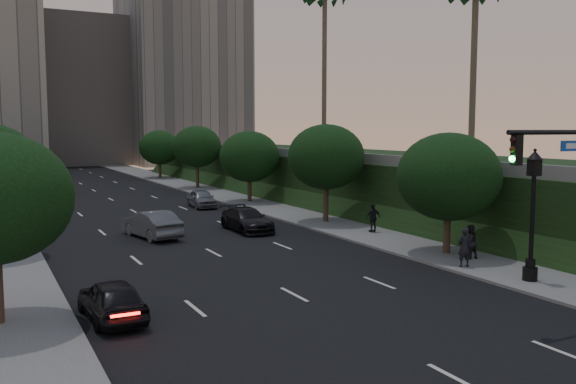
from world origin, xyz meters
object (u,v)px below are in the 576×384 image
sedan_far_left (47,187)px  pedestrian_c (373,218)px  sedan_near_right (247,220)px  sedan_far_right (202,199)px  pedestrian_a (464,247)px  pedestrian_b (470,242)px  sedan_mid_left (152,224)px  street_lamp (532,221)px  sedan_near_left (112,299)px

sedan_far_left → pedestrian_c: pedestrian_c is taller
sedan_near_right → sedan_far_right: 12.41m
sedan_far_right → pedestrian_a: pedestrian_a is taller
pedestrian_c → sedan_far_left: bearing=-64.0°
pedestrian_a → pedestrian_c: 9.84m
sedan_near_right → pedestrian_b: pedestrian_b is taller
pedestrian_b → sedan_mid_left: bearing=-46.1°
pedestrian_c → sedan_far_right: bearing=-72.8°
street_lamp → sedan_far_right: size_ratio=1.30×
pedestrian_a → pedestrian_c: pedestrian_a is taller
pedestrian_a → sedan_far_right: bearing=-71.3°
sedan_far_right → sedan_near_left: bearing=-110.9°
sedan_far_right → pedestrian_c: size_ratio=2.46×
sedan_near_left → sedan_near_right: sedan_near_right is taller
sedan_far_left → pedestrian_b: 43.47m
pedestrian_b → pedestrian_c: (0.30, 8.50, 0.05)m
street_lamp → pedestrian_b: 4.70m
street_lamp → sedan_far_left: (-14.32, 45.08, -1.81)m
pedestrian_a → sedan_near_right: bearing=-60.5°
sedan_mid_left → street_lamp: bearing=111.6°
street_lamp → pedestrian_c: size_ratio=3.20×
sedan_mid_left → pedestrian_b: bearing=121.1°
sedan_near_right → pedestrian_b: 14.43m
sedan_mid_left → sedan_near_right: 5.93m
sedan_near_right → sedan_near_left: bearing=-127.6°
street_lamp → pedestrian_b: street_lamp is taller
sedan_far_left → sedan_far_right: bearing=118.5°
sedan_near_left → pedestrian_a: pedestrian_a is taller
sedan_near_right → sedan_far_right: (1.30, 12.35, 0.00)m
street_lamp → pedestrian_c: (1.10, 12.82, -1.61)m
sedan_far_left → pedestrian_b: bearing=105.0°
street_lamp → sedan_near_right: (-5.30, 17.40, -1.90)m
pedestrian_a → pedestrian_b: pedestrian_a is taller
sedan_near_right → pedestrian_c: (6.40, -4.58, 0.29)m
sedan_near_right → street_lamp: bearing=-73.0°
sedan_far_right → sedan_far_left: bearing=127.9°
sedan_near_left → pedestrian_b: size_ratio=2.49×
sedan_near_left → sedan_mid_left: sedan_mid_left is taller
pedestrian_c → sedan_near_left: bearing=29.7°
sedan_far_left → sedan_near_right: bearing=102.6°
sedan_far_left → sedan_far_right: (10.32, -15.34, -0.09)m
street_lamp → sedan_near_left: 16.78m
sedan_near_right → sedan_mid_left: bearing=176.2°
street_lamp → sedan_mid_left: street_lamp is taller
sedan_mid_left → pedestrian_a: 18.04m
street_lamp → sedan_near_right: bearing=106.9°
sedan_mid_left → pedestrian_b: (12.02, -13.47, 0.16)m
sedan_mid_left → pedestrian_a: size_ratio=2.73×
sedan_far_left → pedestrian_a: (13.65, -41.93, 0.23)m
sedan_mid_left → sedan_far_left: (-3.11, 27.29, 0.01)m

